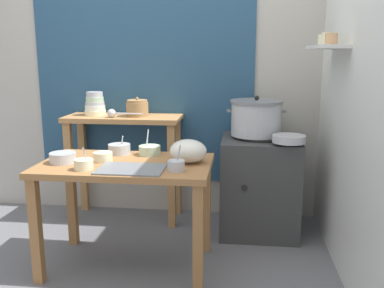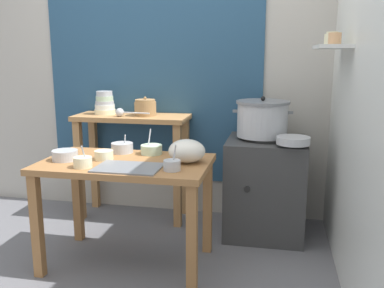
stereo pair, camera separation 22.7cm
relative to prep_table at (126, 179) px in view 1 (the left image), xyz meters
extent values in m
plane|color=slate|center=(0.04, 0.00, -0.61)|extent=(9.00, 9.00, 0.00)
cube|color=#B2ADA3|center=(0.14, 1.10, 0.69)|extent=(4.40, 0.10, 2.60)
cube|color=navy|center=(-0.11, 1.04, 0.74)|extent=(1.90, 0.02, 2.10)
cube|color=silver|center=(1.44, 0.20, 0.69)|extent=(0.10, 3.20, 2.60)
cube|color=silver|center=(1.29, 0.40, 0.84)|extent=(0.20, 0.56, 0.02)
cylinder|color=tan|center=(1.29, 0.26, 0.89)|extent=(0.08, 0.08, 0.07)
cylinder|color=beige|center=(1.29, 0.40, 0.89)|extent=(0.07, 0.07, 0.08)
cylinder|color=beige|center=(1.29, 0.53, 0.89)|extent=(0.07, 0.07, 0.08)
cube|color=#9E6B3D|center=(0.00, 0.00, 0.09)|extent=(1.10, 0.66, 0.04)
cube|color=#9E6B3D|center=(-0.50, -0.28, -0.27)|extent=(0.06, 0.06, 0.68)
cube|color=#9E6B3D|center=(0.50, -0.28, -0.27)|extent=(0.06, 0.06, 0.68)
cube|color=#9E6B3D|center=(-0.50, 0.28, -0.27)|extent=(0.06, 0.06, 0.68)
cube|color=#9E6B3D|center=(0.50, 0.28, -0.27)|extent=(0.06, 0.06, 0.68)
cube|color=#B27F4C|center=(-0.24, 0.83, 0.27)|extent=(0.96, 0.40, 0.04)
cube|color=#B27F4C|center=(-0.67, 0.68, -0.18)|extent=(0.06, 0.06, 0.86)
cube|color=#B27F4C|center=(0.19, 0.68, -0.18)|extent=(0.06, 0.06, 0.86)
cube|color=#B27F4C|center=(-0.67, 0.98, -0.18)|extent=(0.06, 0.06, 0.86)
cube|color=#B27F4C|center=(0.19, 0.98, -0.18)|extent=(0.06, 0.06, 0.86)
cube|color=#383838|center=(0.89, 0.70, -0.23)|extent=(0.60, 0.60, 0.76)
cylinder|color=black|center=(0.89, 0.70, 0.16)|extent=(0.36, 0.36, 0.02)
cylinder|color=black|center=(0.77, 0.40, -0.16)|extent=(0.04, 0.02, 0.04)
cylinder|color=#B7BABF|center=(0.85, 0.72, 0.30)|extent=(0.39, 0.39, 0.26)
cylinder|color=slate|center=(0.85, 0.72, 0.44)|extent=(0.41, 0.41, 0.02)
sphere|color=black|center=(0.85, 0.72, 0.46)|extent=(0.04, 0.04, 0.04)
cube|color=slate|center=(0.64, 0.72, 0.36)|extent=(0.04, 0.02, 0.02)
cube|color=slate|center=(1.06, 0.72, 0.36)|extent=(0.04, 0.02, 0.02)
cylinder|color=#A37A4C|center=(-0.12, 0.83, 0.35)|extent=(0.18, 0.18, 0.12)
cylinder|color=#A37A4C|center=(-0.12, 0.83, 0.42)|extent=(0.17, 0.17, 0.02)
sphere|color=#A37A4C|center=(-0.12, 0.83, 0.44)|extent=(0.02, 0.02, 0.02)
cylinder|color=beige|center=(-0.49, 0.85, 0.31)|extent=(0.18, 0.18, 0.04)
cylinder|color=silver|center=(-0.49, 0.85, 0.35)|extent=(0.17, 0.17, 0.04)
cylinder|color=#B7BABF|center=(-0.49, 0.85, 0.39)|extent=(0.16, 0.16, 0.03)
cylinder|color=#B7D1AD|center=(-0.49, 0.85, 0.43)|extent=(0.15, 0.15, 0.04)
cylinder|color=#B7BABF|center=(-0.49, 0.85, 0.47)|extent=(0.14, 0.14, 0.04)
sphere|color=#B7BABF|center=(-0.31, 0.73, 0.33)|extent=(0.07, 0.07, 0.07)
cylinder|color=#B7BABF|center=(-0.17, 0.72, 0.33)|extent=(0.23, 0.03, 0.01)
cube|color=slate|center=(0.08, -0.17, 0.12)|extent=(0.40, 0.28, 0.01)
ellipsoid|color=silver|center=(0.40, 0.04, 0.19)|extent=(0.24, 0.21, 0.15)
cylinder|color=#B7BABF|center=(1.08, 0.47, 0.20)|extent=(0.24, 0.24, 0.05)
cylinder|color=#B7BABF|center=(-0.40, -0.06, 0.14)|extent=(0.17, 0.17, 0.07)
cylinder|color=#337238|center=(-0.40, -0.06, 0.17)|extent=(0.14, 0.14, 0.01)
cylinder|color=beige|center=(-0.15, 0.01, 0.14)|extent=(0.12, 0.12, 0.06)
cylinder|color=beige|center=(-0.15, 0.01, 0.16)|extent=(0.11, 0.11, 0.01)
cylinder|color=#B7D1AD|center=(0.11, 0.23, 0.14)|extent=(0.15, 0.15, 0.06)
cylinder|color=#BFB28C|center=(0.11, 0.23, 0.17)|extent=(0.13, 0.13, 0.01)
cylinder|color=#B7BABF|center=(0.09, 0.23, 0.20)|extent=(0.02, 0.08, 0.17)
cylinder|color=beige|center=(-0.20, -0.20, 0.14)|extent=(0.11, 0.11, 0.06)
cylinder|color=beige|center=(-0.20, -0.20, 0.17)|extent=(0.10, 0.10, 0.01)
cylinder|color=#B7BABF|center=(-0.19, -0.20, 0.18)|extent=(0.01, 0.07, 0.14)
cylinder|color=#B7BABF|center=(0.35, -0.16, 0.14)|extent=(0.10, 0.10, 0.06)
cylinder|color=brown|center=(0.35, -0.16, 0.17)|extent=(0.09, 0.09, 0.01)
cylinder|color=#B7BABF|center=(0.37, -0.16, 0.20)|extent=(0.05, 0.07, 0.16)
cylinder|color=#B7BABF|center=(-0.11, 0.23, 0.15)|extent=(0.15, 0.15, 0.07)
cylinder|color=#337238|center=(-0.11, 0.23, 0.17)|extent=(0.13, 0.13, 0.01)
cylinder|color=#B7BABF|center=(-0.09, 0.24, 0.18)|extent=(0.04, 0.07, 0.13)
camera|label=1|loc=(0.73, -2.57, 0.79)|focal=39.46mm
camera|label=2|loc=(0.96, -2.53, 0.79)|focal=39.46mm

